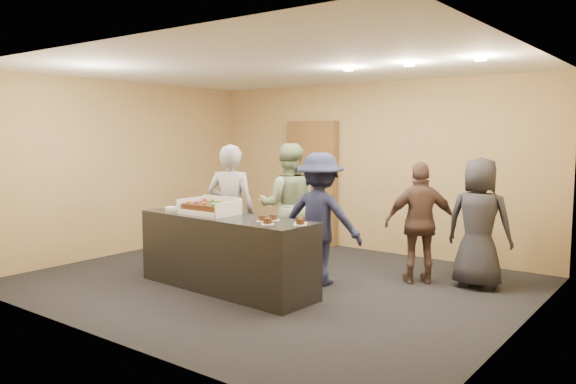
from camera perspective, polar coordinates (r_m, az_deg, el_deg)
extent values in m
plane|color=black|center=(7.28, -1.61, -9.10)|extent=(6.00, 6.00, 0.00)
plane|color=white|center=(7.07, -1.68, 12.52)|extent=(6.00, 6.00, 0.00)
cube|color=tan|center=(9.13, 8.23, 2.51)|extent=(6.00, 0.04, 2.70)
cube|color=tan|center=(5.34, -18.67, -0.18)|extent=(6.00, 0.04, 2.70)
cube|color=tan|center=(9.23, -16.35, 2.36)|extent=(0.04, 5.00, 2.70)
cube|color=tan|center=(5.68, 22.67, 0.02)|extent=(0.04, 5.00, 2.70)
cube|color=black|center=(6.89, -6.31, -6.15)|extent=(2.43, 0.82, 0.90)
cube|color=brown|center=(9.63, 2.46, 0.96)|extent=(0.95, 0.15, 2.10)
cube|color=white|center=(7.00, -8.00, -1.99)|extent=(0.66, 0.46, 0.06)
cube|color=white|center=(7.23, -9.86, -1.29)|extent=(0.02, 0.46, 0.18)
cube|color=white|center=(6.76, -6.04, -1.73)|extent=(0.02, 0.46, 0.18)
cube|color=white|center=(7.15, -6.71, -1.24)|extent=(0.66, 0.02, 0.20)
cube|color=#32180B|center=(6.99, -8.01, -1.46)|extent=(0.58, 0.40, 0.07)
sphere|color=red|center=(7.24, -8.46, -0.76)|extent=(0.04, 0.04, 0.04)
sphere|color=green|center=(7.14, -7.68, -0.85)|extent=(0.04, 0.04, 0.04)
sphere|color=gold|center=(7.04, -6.87, -0.93)|extent=(0.04, 0.04, 0.04)
sphere|color=blue|center=(6.95, -6.04, -1.01)|extent=(0.04, 0.04, 0.04)
sphere|color=orange|center=(7.05, -10.09, -0.97)|extent=(0.04, 0.04, 0.04)
sphere|color=#A8247F|center=(6.94, -9.30, -1.06)|extent=(0.04, 0.04, 0.04)
sphere|color=#D36417|center=(6.84, -8.49, -1.15)|extent=(0.04, 0.04, 0.04)
sphere|color=#27C565|center=(6.75, -7.66, -1.24)|extent=(0.04, 0.04, 0.04)
cylinder|color=white|center=(7.49, -11.82, -1.63)|extent=(0.15, 0.15, 0.04)
cylinder|color=white|center=(6.37, -2.57, -2.97)|extent=(0.15, 0.15, 0.01)
cube|color=#32180B|center=(6.37, -2.57, -2.66)|extent=(0.07, 0.06, 0.06)
cylinder|color=white|center=(6.43, -1.52, -2.87)|extent=(0.15, 0.15, 0.01)
cube|color=#32180B|center=(6.43, -1.52, -2.57)|extent=(0.07, 0.06, 0.06)
cylinder|color=white|center=(6.15, -2.09, -3.28)|extent=(0.15, 0.15, 0.01)
cube|color=#32180B|center=(6.15, -2.09, -2.97)|extent=(0.07, 0.06, 0.06)
cylinder|color=white|center=(6.24, 1.29, -3.14)|extent=(0.15, 0.15, 0.01)
cube|color=#32180B|center=(6.24, 1.29, -2.84)|extent=(0.07, 0.06, 0.06)
cylinder|color=white|center=(6.11, 1.25, -3.35)|extent=(0.15, 0.15, 0.01)
cube|color=#32180B|center=(6.10, 1.25, -3.03)|extent=(0.07, 0.06, 0.06)
imported|color=gray|center=(7.36, -5.81, -1.99)|extent=(0.75, 0.64, 1.75)
imported|color=#8FA075|center=(7.94, 0.02, -1.37)|extent=(1.08, 1.04, 1.75)
imported|color=#1C203E|center=(7.04, 3.26, -2.73)|extent=(1.18, 0.84, 1.66)
imported|color=#4E372E|center=(7.28, 13.34, -3.07)|extent=(0.95, 0.84, 1.54)
imported|color=#26252B|center=(7.25, 18.84, -3.00)|extent=(0.82, 0.56, 1.61)
cylinder|color=#FFEAC6|center=(7.02, 6.17, 12.29)|extent=(0.12, 0.12, 0.03)
cylinder|color=#FFEAC6|center=(6.65, 12.23, 12.55)|extent=(0.12, 0.12, 0.03)
cylinder|color=#FFEAC6|center=(6.35, 18.95, 12.68)|extent=(0.12, 0.12, 0.03)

